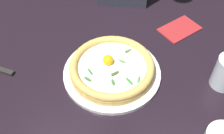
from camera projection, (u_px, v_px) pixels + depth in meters
The scene contains 4 objects.
ground_plane at pixel (115, 85), 0.82m from camera, with size 2.40×2.40×0.03m, color black.
pizza_plate at pixel (112, 73), 0.83m from camera, with size 0.29×0.29×0.01m, color white.
pizza at pixel (112, 67), 0.81m from camera, with size 0.25×0.25×0.05m.
folded_napkin at pixel (180, 29), 0.96m from camera, with size 0.14×0.09×0.01m, color #A32425.
Camera 1 is at (0.08, -0.50, 0.64)m, focal length 43.66 mm.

